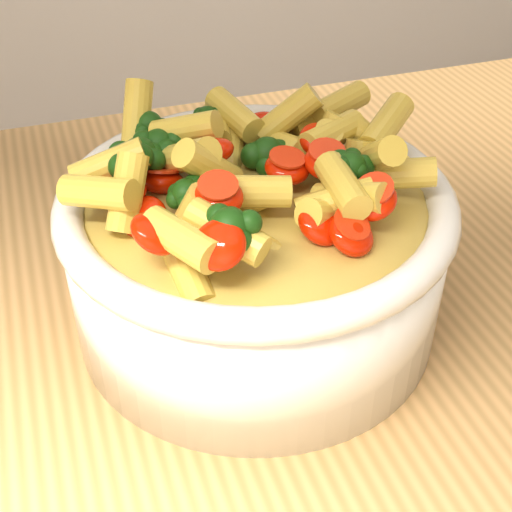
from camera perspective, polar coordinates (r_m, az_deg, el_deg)
name	(u,v)px	position (r m, az deg, el deg)	size (l,w,h in m)	color
table	(308,403)	(0.63, 4.19, -11.64)	(1.20, 0.80, 0.90)	tan
serving_bowl	(256,254)	(0.52, 0.00, 0.13)	(0.28, 0.28, 0.12)	white
pasta_salad	(256,166)	(0.48, 0.00, 7.23)	(0.22, 0.22, 0.05)	#E8CD49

